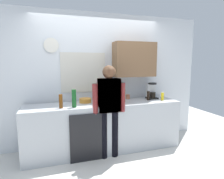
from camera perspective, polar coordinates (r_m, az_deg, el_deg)
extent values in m
plane|color=silver|center=(3.54, -0.84, -19.54)|extent=(8.00, 8.00, 0.00)
cube|color=#B2B7BC|center=(3.62, -2.27, -11.08)|extent=(2.85, 0.64, 0.90)
cube|color=black|center=(3.26, -7.57, -14.29)|extent=(0.56, 0.02, 0.81)
cube|color=silver|center=(3.85, -4.06, 3.01)|extent=(4.45, 0.10, 2.60)
cube|color=beige|center=(3.72, -8.60, 5.10)|extent=(0.86, 0.02, 0.76)
cube|color=#8CA5C6|center=(3.72, -8.61, 5.11)|extent=(0.80, 0.02, 0.70)
cube|color=brown|center=(3.86, 6.73, 8.96)|extent=(0.84, 0.32, 0.68)
cylinder|color=silver|center=(3.67, -17.84, 12.58)|extent=(0.26, 0.03, 0.26)
cube|color=black|center=(4.00, 11.95, -2.50)|extent=(0.20, 0.20, 0.03)
cube|color=silver|center=(4.02, 11.59, -0.18)|extent=(0.18, 0.08, 0.28)
cylinder|color=black|center=(3.96, 12.19, -1.58)|extent=(0.11, 0.11, 0.11)
cylinder|color=black|center=(3.95, 12.07, 1.78)|extent=(0.17, 0.17, 0.03)
cylinder|color=brown|center=(3.21, -15.18, -3.43)|extent=(0.06, 0.06, 0.23)
cylinder|color=maroon|center=(3.44, 3.04, -2.45)|extent=(0.06, 0.06, 0.22)
cylinder|color=olive|center=(3.57, 3.53, -1.82)|extent=(0.06, 0.06, 0.25)
cylinder|color=#195923|center=(3.21, -11.38, -2.64)|extent=(0.07, 0.07, 0.30)
cylinder|color=black|center=(3.82, 10.87, -1.83)|extent=(0.06, 0.06, 0.18)
cylinder|color=#B26647|center=(3.89, 4.82, -2.17)|extent=(0.08, 0.08, 0.09)
cylinder|color=yellow|center=(3.67, -3.44, -2.84)|extent=(0.07, 0.07, 0.08)
cylinder|color=orange|center=(3.57, -8.02, -3.27)|extent=(0.22, 0.22, 0.08)
cylinder|color=yellow|center=(3.87, 14.95, -2.04)|extent=(0.06, 0.06, 0.15)
cone|color=white|center=(3.86, 15.00, -0.73)|extent=(0.02, 0.02, 0.03)
cylinder|color=brown|center=(3.34, -2.54, -13.54)|extent=(0.12, 0.12, 0.82)
cylinder|color=brown|center=(3.40, 0.80, -13.17)|extent=(0.12, 0.12, 0.82)
cube|color=#D85959|center=(3.18, -0.88, -1.72)|extent=(0.36, 0.20, 0.56)
sphere|color=#A57A59|center=(3.14, -0.90, 5.32)|extent=(0.22, 0.22, 0.22)
cylinder|color=#D85959|center=(3.13, -5.09, -2.85)|extent=(0.09, 0.09, 0.50)
cylinder|color=#D85959|center=(3.27, 3.15, -2.36)|extent=(0.09, 0.09, 0.50)
cylinder|color=black|center=(3.34, -2.54, -13.54)|extent=(0.12, 0.12, 0.82)
cylinder|color=black|center=(3.40, 0.80, -13.17)|extent=(0.12, 0.12, 0.82)
cube|color=#D85959|center=(3.18, -0.88, -1.72)|extent=(0.36, 0.20, 0.56)
sphere|color=#A57A59|center=(3.14, -0.90, 5.32)|extent=(0.22, 0.22, 0.22)
cylinder|color=#D85959|center=(3.13, -5.09, -2.85)|extent=(0.09, 0.09, 0.50)
cylinder|color=#D85959|center=(3.27, 3.15, -2.36)|extent=(0.09, 0.09, 0.50)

